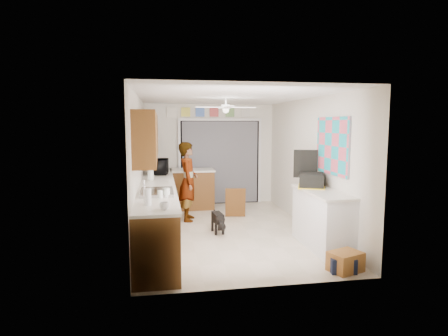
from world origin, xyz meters
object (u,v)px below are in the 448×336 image
microwave (159,167)px  soap_bottle (151,172)px  paper_towel_roll (147,197)px  cardboard_box (345,262)px  suitcase (312,180)px  navy_crate (342,264)px  cup (164,206)px  man (188,181)px  dog (218,222)px

microwave → soap_bottle: (-0.15, -0.90, 0.01)m
paper_towel_roll → cardboard_box: size_ratio=0.52×
suitcase → microwave: bearing=163.7°
cardboard_box → navy_crate: cardboard_box is taller
cup → paper_towel_roll: bearing=125.8°
cup → suitcase: bearing=28.0°
cup → man: (0.52, 3.04, -0.17)m
soap_bottle → cup: soap_bottle is taller
microwave → man: 0.77m
navy_crate → dog: size_ratio=0.63×
microwave → dog: (1.07, -1.40, -0.89)m
cup → cardboard_box: bearing=-1.6°
soap_bottle → cup: size_ratio=2.70×
soap_bottle → cup: bearing=-84.8°
soap_bottle → dog: 1.59m
soap_bottle → dog: soap_bottle is taller
man → microwave: bearing=64.0°
cup → man: man is taller
paper_towel_roll → navy_crate: paper_towel_roll is taller
navy_crate → dog: bearing=123.8°
soap_bottle → man: size_ratio=0.20×
paper_towel_roll → cup: bearing=-54.2°
navy_crate → man: 3.70m
cardboard_box → navy_crate: size_ratio=1.27×
suitcase → cardboard_box: (-0.07, -1.40, -0.92)m
paper_towel_roll → suitcase: bearing=20.7°
soap_bottle → paper_towel_roll: bearing=-89.7°
man → dog: bearing=-148.8°
suitcase → navy_crate: size_ratio=1.57×
paper_towel_roll → dog: (1.20, 1.73, -0.84)m
soap_bottle → cardboard_box: (2.67, -2.59, -0.97)m
cup → cardboard_box: cup is taller
soap_bottle → navy_crate: size_ratio=0.98×
cardboard_box → dog: size_ratio=0.80×
navy_crate → soap_bottle: bearing=135.3°
microwave → cardboard_box: 4.42m
suitcase → cardboard_box: bearing=-70.3°
paper_towel_roll → navy_crate: size_ratio=0.66×
dog → soap_bottle: bearing=151.9°
navy_crate → man: bearing=121.0°
navy_crate → cardboard_box: bearing=0.0°
soap_bottle → navy_crate: bearing=-44.7°
soap_bottle → man: bearing=34.8°
soap_bottle → suitcase: 2.99m
microwave → navy_crate: (2.47, -3.49, -1.00)m
man → paper_towel_roll: bearing=171.5°
microwave → navy_crate: microwave is taller
microwave → paper_towel_roll: size_ratio=2.57×
microwave → suitcase: (2.59, -2.09, -0.05)m
microwave → navy_crate: 4.39m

